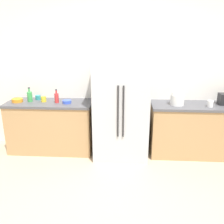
% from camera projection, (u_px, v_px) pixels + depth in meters
% --- Properties ---
extents(ground_plane, '(9.93, 9.93, 0.00)m').
position_uv_depth(ground_plane, '(104.00, 213.00, 2.82)').
color(ground_plane, tan).
extents(kitchen_back_panel, '(4.97, 0.10, 2.76)m').
position_uv_depth(kitchen_back_panel, '(114.00, 71.00, 4.22)').
color(kitchen_back_panel, silver).
rests_on(kitchen_back_panel, ground_plane).
extents(counter_left, '(1.46, 0.60, 0.89)m').
position_uv_depth(counter_left, '(51.00, 126.00, 4.24)').
color(counter_left, tan).
rests_on(counter_left, ground_plane).
extents(counter_right, '(1.47, 0.60, 0.89)m').
position_uv_depth(counter_right, '(194.00, 130.00, 4.09)').
color(counter_right, tan).
rests_on(counter_right, ground_plane).
extents(refrigerator, '(0.88, 0.74, 1.77)m').
position_uv_depth(refrigerator, '(121.00, 105.00, 3.95)').
color(refrigerator, '#B7BABF').
rests_on(refrigerator, ground_plane).
extents(rice_cooker, '(0.22, 0.22, 0.27)m').
position_uv_depth(rice_cooker, '(178.00, 97.00, 3.91)').
color(rice_cooker, white).
rests_on(rice_cooker, counter_right).
extents(bottle_a, '(0.08, 0.08, 0.25)m').
position_uv_depth(bottle_a, '(30.00, 96.00, 4.12)').
color(bottle_a, green).
rests_on(bottle_a, counter_left).
extents(bottle_b, '(0.07, 0.07, 0.23)m').
position_uv_depth(bottle_b, '(57.00, 98.00, 4.05)').
color(bottle_b, red).
rests_on(bottle_b, counter_left).
extents(cup_a, '(0.09, 0.09, 0.10)m').
position_uv_depth(cup_a, '(210.00, 104.00, 3.82)').
color(cup_a, white).
rests_on(cup_a, counter_right).
extents(cup_b, '(0.09, 0.09, 0.07)m').
position_uv_depth(cup_b, '(38.00, 98.00, 4.26)').
color(cup_b, teal).
rests_on(cup_b, counter_left).
extents(cup_c, '(0.09, 0.09, 0.09)m').
position_uv_depth(cup_c, '(44.00, 99.00, 4.11)').
color(cup_c, yellow).
rests_on(cup_c, counter_left).
extents(bowl_a, '(0.18, 0.18, 0.06)m').
position_uv_depth(bowl_a, '(17.00, 100.00, 4.11)').
color(bowl_a, orange).
rests_on(bowl_a, counter_left).
extents(bowl_b, '(0.15, 0.15, 0.05)m').
position_uv_depth(bowl_b, '(67.00, 102.00, 4.04)').
color(bowl_b, blue).
rests_on(bowl_b, counter_left).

